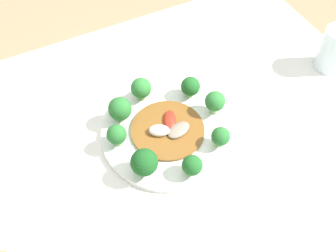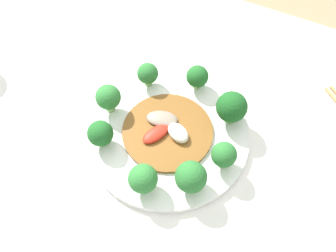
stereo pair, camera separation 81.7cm
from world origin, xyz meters
name	(u,v)px [view 1 (the left image)]	position (x,y,z in m)	size (l,w,h in m)	color
table	(156,211)	(0.00, 0.00, 0.37)	(1.17, 0.84, 0.73)	silver
plate	(168,133)	(-0.04, 0.00, 0.74)	(0.30, 0.30, 0.02)	white
broccoli_east	(117,135)	(0.07, -0.02, 0.78)	(0.04, 0.04, 0.06)	#70A356
broccoli_north	(192,166)	(-0.03, 0.12, 0.78)	(0.04, 0.04, 0.05)	#89B76B
broccoli_southwest	(190,87)	(-0.14, -0.07, 0.78)	(0.05, 0.05, 0.06)	#70A356
broccoli_southeast	(120,109)	(0.04, -0.08, 0.78)	(0.05, 0.05, 0.06)	#70A356
broccoli_northwest	(221,137)	(-0.12, 0.09, 0.78)	(0.04, 0.04, 0.05)	#7AAD5B
broccoli_west	(216,102)	(-0.16, 0.00, 0.79)	(0.05, 0.05, 0.06)	#89B76B
broccoli_south	(141,88)	(-0.03, -0.12, 0.78)	(0.05, 0.05, 0.06)	#70A356
broccoli_northeast	(144,163)	(0.05, 0.08, 0.79)	(0.06, 0.06, 0.07)	#70A356
stirfry_center	(168,129)	(-0.04, 0.00, 0.75)	(0.17, 0.17, 0.02)	brown
drinking_glass	(334,49)	(-0.51, -0.01, 0.79)	(0.07, 0.07, 0.11)	silver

